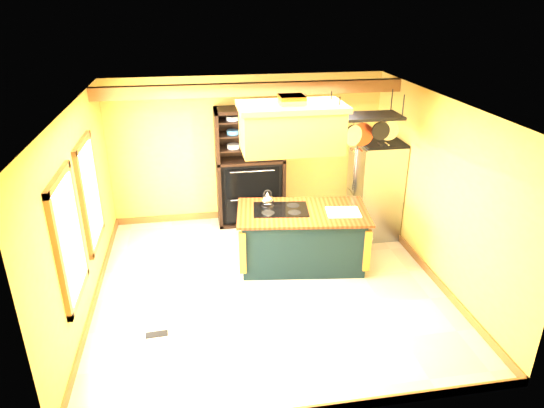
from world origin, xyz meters
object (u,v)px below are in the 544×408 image
object	(u,v)px
pot_rack	(365,123)
hutch	(250,179)
kitchen_island	(302,237)
range_hood	(291,126)
refrigerator	(374,190)

from	to	relation	value
pot_rack	hutch	size ratio (longest dim) A/B	0.52
kitchen_island	range_hood	bearing A→B (deg)	-172.22
pot_rack	refrigerator	world-z (taller)	pot_rack
kitchen_island	range_hood	world-z (taller)	range_hood
kitchen_island	hutch	bearing A→B (deg)	116.69
pot_rack	hutch	bearing A→B (deg)	131.37
range_hood	refrigerator	size ratio (longest dim) A/B	0.89
hutch	kitchen_island	bearing A→B (deg)	-70.83
refrigerator	pot_rack	bearing A→B (deg)	-124.70
kitchen_island	hutch	xyz separation A→B (m)	(-0.60, 1.72, 0.38)
range_hood	hutch	bearing A→B (deg)	103.06
pot_rack	hutch	world-z (taller)	pot_rack
refrigerator	hutch	world-z (taller)	hutch
kitchen_island	range_hood	xyz separation A→B (m)	(-0.20, -0.00, 1.79)
kitchen_island	refrigerator	bearing A→B (deg)	37.51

